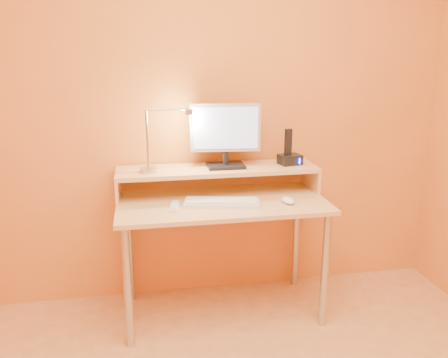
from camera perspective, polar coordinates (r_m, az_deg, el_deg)
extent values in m
cube|color=orange|center=(2.85, -1.41, 9.51)|extent=(3.00, 0.04, 2.50)
cylinder|color=#B5B5B8|center=(2.54, -11.86, -13.13)|extent=(0.04, 0.04, 0.69)
cylinder|color=#B5B5B8|center=(2.72, 12.42, -11.07)|extent=(0.04, 0.04, 0.69)
cylinder|color=#B5B5B8|center=(2.99, -11.68, -8.55)|extent=(0.04, 0.04, 0.69)
cylinder|color=#B5B5B8|center=(3.14, 8.94, -7.13)|extent=(0.04, 0.04, 0.69)
cube|color=#E3BA75|center=(2.66, -0.25, -2.94)|extent=(1.20, 0.60, 0.02)
cube|color=#E3BA75|center=(2.74, -13.07, -1.01)|extent=(0.02, 0.30, 0.14)
cube|color=#E3BA75|center=(2.93, 10.69, 0.18)|extent=(0.02, 0.30, 0.14)
cube|color=#E3BA75|center=(2.75, -0.80, 1.19)|extent=(1.20, 0.30, 0.02)
cube|color=black|center=(2.76, 0.20, 1.67)|extent=(0.22, 0.16, 0.02)
cylinder|color=black|center=(2.75, 0.20, 2.56)|extent=(0.04, 0.04, 0.07)
cube|color=#B7B7BC|center=(2.72, 0.16, 6.41)|extent=(0.42, 0.08, 0.28)
cube|color=black|center=(2.74, 0.07, 6.49)|extent=(0.37, 0.06, 0.24)
cube|color=#A0B1DB|center=(2.70, 0.23, 6.35)|extent=(0.38, 0.05, 0.25)
cylinder|color=#B5B5B8|center=(2.68, -9.33, 1.15)|extent=(0.10, 0.10, 0.02)
cylinder|color=#B5B5B8|center=(2.64, -9.49, 4.88)|extent=(0.01, 0.01, 0.33)
cylinder|color=#B5B5B8|center=(2.62, -7.01, 8.54)|extent=(0.24, 0.01, 0.01)
cylinder|color=#B5B5B8|center=(2.63, -4.37, 8.31)|extent=(0.04, 0.04, 0.03)
cylinder|color=#FFEAC6|center=(2.64, -4.36, 7.97)|extent=(0.03, 0.03, 0.00)
cube|color=black|center=(2.85, 8.18, 2.42)|extent=(0.15, 0.12, 0.06)
cube|color=black|center=(2.82, 7.98, 4.58)|extent=(0.04, 0.03, 0.16)
cube|color=#134CFF|center=(2.82, 9.38, 2.21)|extent=(0.01, 0.00, 0.04)
cube|color=white|center=(2.57, -0.28, -3.01)|extent=(0.44, 0.21, 0.02)
ellipsoid|color=white|center=(2.62, 7.96, -2.64)|extent=(0.07, 0.11, 0.04)
cube|color=white|center=(2.54, -6.16, -3.42)|extent=(0.07, 0.16, 0.02)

